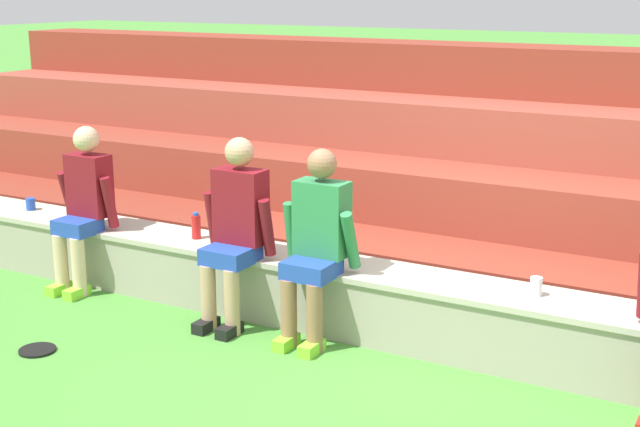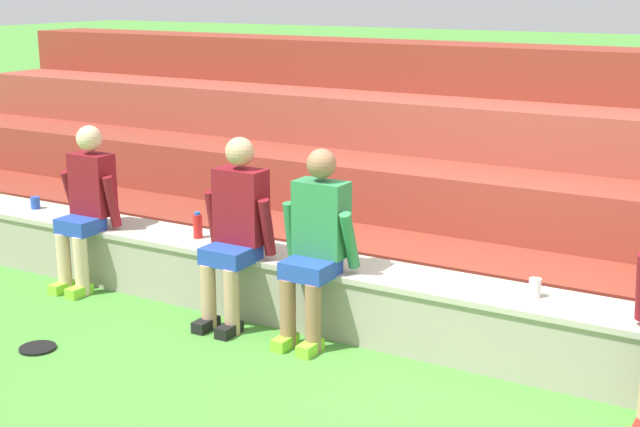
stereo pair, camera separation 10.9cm
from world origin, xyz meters
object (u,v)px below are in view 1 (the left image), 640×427
person_center (316,242)px  plastic_cup_right_end (536,286)px  water_bottle_mid_right (196,226)px  water_bottle_near_left (74,208)px  person_far_left (83,204)px  frisbee (37,350)px  plastic_cup_left_end (31,204)px  person_left_of_center (235,228)px

person_center → plastic_cup_right_end: bearing=11.2°
person_center → water_bottle_mid_right: bearing=167.3°
water_bottle_near_left → person_far_left: bearing=-32.6°
person_far_left → person_center: (2.15, -0.03, 0.01)m
water_bottle_mid_right → frisbee: bearing=-102.3°
person_center → frisbee: (-1.52, -1.11, -0.69)m
water_bottle_mid_right → plastic_cup_left_end: water_bottle_mid_right is taller
person_center → plastic_cup_right_end: (1.44, 0.28, -0.16)m
person_left_of_center → plastic_cup_right_end: size_ratio=11.11×
person_center → plastic_cup_right_end: person_center is taller
person_far_left → plastic_cup_left_end: 0.92m
person_left_of_center → plastic_cup_left_end: 2.39m
water_bottle_mid_right → plastic_cup_left_end: 1.80m
person_far_left → person_center: size_ratio=0.99×
plastic_cup_left_end → person_center: bearing=-5.4°
water_bottle_mid_right → person_far_left: bearing=-165.3°
water_bottle_near_left → water_bottle_mid_right: 1.23m
plastic_cup_right_end → frisbee: bearing=-154.8°
person_left_of_center → frisbee: (-0.87, -1.10, -0.71)m
person_left_of_center → person_center: bearing=1.2°
person_left_of_center → plastic_cup_right_end: (2.09, 0.30, -0.17)m
plastic_cup_right_end → frisbee: (-2.96, -1.39, -0.53)m
person_left_of_center → person_center: 0.66m
person_left_of_center → plastic_cup_right_end: bearing=8.1°
person_far_left → frisbee: bearing=-61.4°
person_far_left → plastic_cup_left_end: person_far_left is taller
water_bottle_near_left → frisbee: size_ratio=0.87×
plastic_cup_left_end → frisbee: size_ratio=0.43×
plastic_cup_left_end → water_bottle_near_left: bearing=-6.1°
water_bottle_near_left → person_left_of_center: bearing=-7.6°
frisbee → plastic_cup_right_end: bearing=25.2°
person_center → plastic_cup_right_end: 1.47m
water_bottle_near_left → plastic_cup_left_end: bearing=173.9°
water_bottle_near_left → water_bottle_mid_right: water_bottle_near_left is taller
water_bottle_near_left → person_center: bearing=-5.3°
person_left_of_center → person_center: person_left_of_center is taller
frisbee → person_left_of_center: bearing=51.6°
water_bottle_mid_right → frisbee: size_ratio=0.84×
water_bottle_mid_right → plastic_cup_left_end: (-1.80, 0.01, -0.04)m
person_left_of_center → plastic_cup_left_end: size_ratio=12.90×
water_bottle_mid_right → frisbee: water_bottle_mid_right is taller
water_bottle_near_left → water_bottle_mid_right: bearing=2.4°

